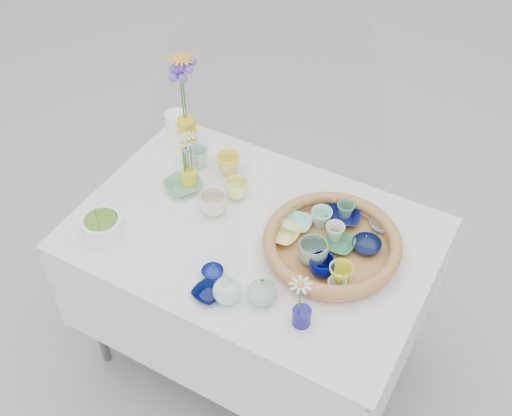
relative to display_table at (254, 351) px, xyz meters
The scene contains 34 objects.
ground 0.00m from the display_table, ahead, with size 80.00×80.00×0.00m, color #A2A29D.
display_table is the anchor object (origin of this frame).
wicker_tray 0.85m from the display_table, 10.12° to the left, with size 0.47×0.47×0.08m, color olive, non-canonical shape.
tray_ceramic_0 0.86m from the display_table, 38.15° to the left, with size 0.13×0.13×0.03m, color navy.
tray_ceramic_1 0.89m from the display_table, 15.64° to the left, with size 0.10×0.10×0.03m, color #0B1538.
tray_ceramic_2 0.90m from the display_table, 10.84° to the right, with size 0.08×0.08×0.08m, color yellow.
tray_ceramic_3 0.85m from the display_table, 13.10° to the left, with size 0.11×0.11×0.03m, color #39844E.
tray_ceramic_4 0.86m from the display_table, ahead, with size 0.10×0.10×0.08m, color gray.
tray_ceramic_5 0.81m from the display_table, 34.82° to the left, with size 0.10×0.10×0.03m, color #9FEEDD.
tray_ceramic_6 0.85m from the display_table, 33.89° to the left, with size 0.08×0.08×0.07m, color #A2E6D0.
tray_ceramic_7 0.86m from the display_table, 20.11° to the left, with size 0.07×0.07×0.06m, color white.
tray_ceramic_8 0.92m from the display_table, 30.18° to the left, with size 0.08×0.08×0.03m, color #7AAED6.
tray_ceramic_9 0.87m from the display_table, 12.52° to the right, with size 0.09×0.09×0.07m, color #010669.
tray_ceramic_10 0.80m from the display_table, ahead, with size 0.12×0.12×0.03m, color #F8F981.
tray_ceramic_11 0.90m from the display_table, 17.36° to the right, with size 0.06×0.06×0.06m, color silver.
tray_ceramic_12 0.88m from the display_table, 40.09° to the left, with size 0.06×0.06×0.06m, color #4F9269.
loose_ceramic_0 0.88m from the display_table, 135.90° to the left, with size 0.09×0.09×0.09m, color #FFE153.
loose_ceramic_1 0.82m from the display_table, 137.16° to the left, with size 0.09×0.09×0.07m, color #FFFC8F.
loose_ceramic_2 0.86m from the display_table, 168.58° to the left, with size 0.14×0.14×0.03m, color #63A97F.
loose_ceramic_3 0.83m from the display_table, behind, with size 0.10×0.10×0.08m, color beige.
loose_ceramic_4 0.81m from the display_table, 95.71° to the right, with size 0.07×0.07×0.02m, color navy.
loose_ceramic_5 0.91m from the display_table, 149.95° to the left, with size 0.09×0.09×0.08m, color #A9D1C0.
loose_ceramic_6 0.84m from the display_table, 88.21° to the right, with size 0.10×0.10×0.02m, color #010B37.
fluted_bowl 0.96m from the display_table, 150.01° to the right, with size 0.14×0.14×0.07m, color white, non-canonical shape.
bud_vase_paleblue 0.89m from the display_table, 76.34° to the right, with size 0.09×0.09×0.14m, color silver, non-canonical shape.
bud_vase_seafoam 0.87m from the display_table, 55.15° to the right, with size 0.10×0.10×0.10m, color #91BDA9.
bud_vase_cobalt 0.90m from the display_table, 39.36° to the right, with size 0.06×0.06×0.06m, color navy.
single_daisy 0.98m from the display_table, 40.63° to the right, with size 0.08×0.08×0.14m, color silver, non-canonical shape.
tall_vase_yellow 1.00m from the display_table, 148.25° to the left, with size 0.07×0.07×0.14m, color yellow.
gerbera 1.18m from the display_table, 147.49° to the left, with size 0.11×0.11×0.28m, color orange, non-canonical shape.
hydrangea 1.15m from the display_table, 148.52° to the left, with size 0.09×0.09×0.30m, color #674FB1, non-canonical shape.
white_pitcher 1.03m from the display_table, 149.61° to the left, with size 0.13×0.09×0.12m, color white, non-canonical shape.
daisy_cup 0.87m from the display_table, 162.97° to the left, with size 0.06×0.06×0.07m, color yellow.
daisy_posy 0.98m from the display_table, 161.73° to the left, with size 0.08×0.08×0.17m, color #E7EECE, non-canonical shape.
Camera 1 is at (0.77, -1.35, 2.43)m, focal length 45.00 mm.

